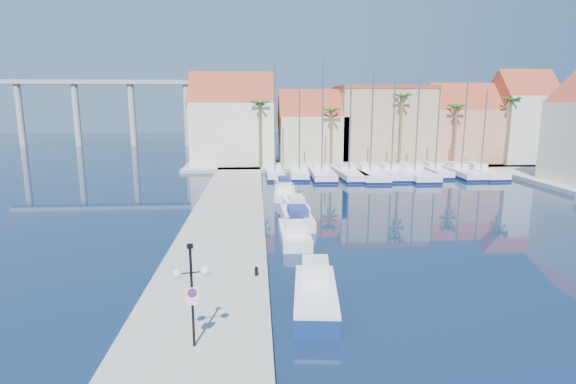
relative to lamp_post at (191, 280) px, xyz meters
name	(u,v)px	position (x,y,z in m)	size (l,w,h in m)	color
ground	(386,290)	(8.91, 5.63, -3.11)	(260.00, 260.00, 0.00)	black
quay_west	(226,221)	(-0.09, 19.13, -2.86)	(6.00, 77.00, 0.50)	gray
shore_north	(362,163)	(18.91, 53.63, -2.86)	(54.00, 16.00, 0.50)	gray
lamp_post	(191,280)	(0.00, 0.00, 0.00)	(1.33, 0.56, 3.98)	black
bollard	(256,271)	(2.31, 6.85, -2.38)	(0.19, 0.19, 0.46)	black
fishing_boat	(315,294)	(5.06, 3.96, -2.45)	(2.50, 5.89, 2.00)	navy
motorboat_west_0	(294,233)	(4.95, 14.50, -2.61)	(1.93, 5.97, 1.40)	white
motorboat_west_1	(297,216)	(5.55, 19.20, -2.61)	(2.31, 6.67, 1.40)	white
motorboat_west_2	(295,204)	(5.80, 23.53, -2.61)	(2.18, 5.48, 1.40)	white
motorboat_west_3	(285,192)	(5.21, 29.33, -2.61)	(2.40, 6.47, 1.40)	white
motorboat_west_4	(284,184)	(5.38, 34.11, -2.61)	(1.99, 5.16, 1.40)	white
sailboat_0	(275,172)	(4.71, 42.18, -2.46)	(2.30, 8.34, 14.48)	white
sailboat_1	(299,172)	(7.90, 42.39, -2.53)	(2.94, 9.11, 11.05)	white
sailboat_2	(321,173)	(10.69, 41.52, -2.51)	(3.02, 10.72, 14.65)	white
sailboat_3	(348,173)	(14.17, 41.56, -2.55)	(3.45, 11.26, 11.57)	white
sailboat_4	(369,173)	(16.88, 41.14, -2.54)	(3.73, 12.00, 13.37)	white
sailboat_5	(390,172)	(19.74, 41.48, -2.54)	(2.79, 10.45, 12.10)	white
sailboat_6	(413,173)	(22.64, 40.95, -2.55)	(3.34, 12.00, 12.55)	white
sailboat_7	(434,170)	(26.04, 42.49, -2.53)	(2.75, 8.98, 11.18)	white
sailboat_8	(459,171)	(29.17, 41.71, -2.54)	(2.99, 10.83, 12.16)	white
sailboat_9	(478,171)	(31.66, 41.45, -2.55)	(3.13, 10.69, 11.16)	white
building_0	(233,123)	(-1.09, 52.63, 3.41)	(12.30, 9.00, 13.50)	#ECE3C6
building_1	(313,131)	(10.91, 52.63, 2.18)	(10.30, 8.00, 11.00)	#CDB991
building_2	(382,124)	(21.91, 53.63, 3.14)	(14.20, 10.20, 11.50)	#A18563
building_3	(460,127)	(33.91, 52.63, 2.75)	(10.30, 8.00, 12.00)	#B3795B
building_4	(520,120)	(42.91, 51.63, 3.85)	(8.30, 8.00, 14.00)	silver
palm_0	(260,106)	(2.91, 47.63, 5.97)	(2.60, 2.60, 10.15)	brown
palm_1	(331,113)	(12.91, 47.63, 5.02)	(2.60, 2.60, 9.15)	brown
palm_2	(402,99)	(22.91, 47.63, 6.90)	(2.60, 2.60, 11.15)	brown
palm_3	(457,109)	(30.91, 47.63, 5.49)	(2.60, 2.60, 9.65)	brown
palm_4	(511,102)	(38.91, 47.63, 6.44)	(2.60, 2.60, 10.65)	brown
viaduct	(108,100)	(-30.16, 87.63, 7.13)	(48.00, 2.20, 14.45)	#9E9E99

